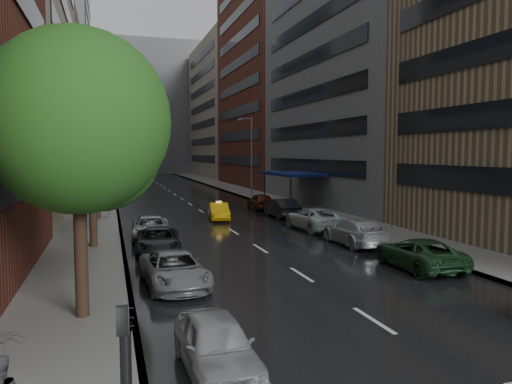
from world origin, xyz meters
The scene contains 16 objects.
ground centered at (0.00, 0.00, 0.00)m, with size 220.00×220.00×0.00m, color gray.
road centered at (0.00, 50.00, 0.01)m, with size 14.00×140.00×0.01m, color black.
sidewalk_left centered at (-9.00, 50.00, 0.07)m, with size 4.00×140.00×0.15m, color gray.
sidewalk_right centered at (9.00, 50.00, 0.07)m, with size 4.00×140.00×0.15m, color gray.
buildings_left centered at (-15.00, 58.79, 15.99)m, with size 8.00×108.00×38.00m.
buildings_right centered at (15.00, 56.70, 15.03)m, with size 8.05×109.10×36.00m.
building_far centered at (0.00, 118.00, 16.00)m, with size 40.00×14.00×32.00m, color slate.
tree_near centered at (-8.60, 6.51, 6.08)m, with size 5.58×5.58×8.89m.
tree_mid centered at (-8.60, 18.36, 6.58)m, with size 6.03×6.03×9.61m.
tree_far centered at (-8.60, 29.99, 5.56)m, with size 5.10×5.10×8.12m.
taxi centered at (0.29, 27.87, 0.65)m, with size 1.39×3.97×1.31m, color #E5A90C.
parked_cars_left centered at (-5.40, 13.24, 0.67)m, with size 2.60×23.43×1.35m.
parked_cars_right centered at (5.40, 17.88, 0.73)m, with size 2.77×37.36×1.52m.
street_lamp_left centered at (-7.72, 30.00, 4.89)m, with size 1.74×0.22×9.00m.
street_lamp_right centered at (7.72, 45.00, 4.89)m, with size 1.74×0.22×9.00m.
awning centered at (8.98, 35.00, 3.13)m, with size 4.00×8.00×3.12m.
Camera 1 is at (-7.72, -9.36, 5.17)m, focal length 35.00 mm.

